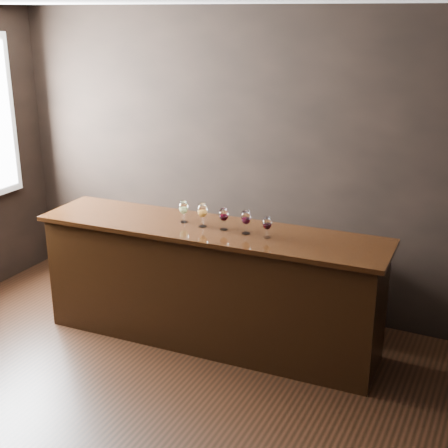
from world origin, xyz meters
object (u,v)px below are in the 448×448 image
at_px(glass_red_c, 267,224).
at_px(back_bar_shelf, 216,265).
at_px(bar_counter, 210,287).
at_px(glass_red_b, 246,218).
at_px(glass_amber, 202,211).
at_px(glass_white, 184,208).
at_px(glass_red_a, 224,215).

bearing_deg(glass_red_c, back_bar_shelf, 139.00).
distance_m(bar_counter, glass_red_b, 0.75).
height_order(bar_counter, glass_red_b, glass_red_b).
relative_size(glass_amber, glass_red_b, 1.05).
height_order(glass_white, glass_amber, glass_amber).
bearing_deg(glass_red_c, glass_white, 176.84).
bearing_deg(back_bar_shelf, glass_red_b, -48.00).
xyz_separation_m(glass_amber, glass_red_c, (0.58, -0.01, -0.02)).
height_order(back_bar_shelf, glass_amber, glass_amber).
xyz_separation_m(bar_counter, glass_red_c, (0.52, -0.02, 0.66)).
height_order(glass_white, glass_red_c, glass_white).
relative_size(glass_red_a, glass_red_b, 0.95).
bearing_deg(glass_white, glass_amber, -9.03).
bearing_deg(glass_red_b, glass_red_a, 177.49).
xyz_separation_m(bar_counter, glass_red_b, (0.33, -0.00, 0.67)).
bearing_deg(bar_counter, glass_red_a, 0.73).
distance_m(glass_amber, glass_red_a, 0.19).
bearing_deg(glass_red_a, glass_red_b, -2.51).
relative_size(back_bar_shelf, glass_amber, 10.96).
height_order(glass_white, glass_red_b, glass_red_b).
bearing_deg(bar_counter, glass_red_c, -4.46).
xyz_separation_m(glass_white, glass_red_b, (0.59, -0.03, 0.00)).
relative_size(bar_counter, glass_amber, 14.42).
bearing_deg(glass_red_a, glass_white, 177.29).
bearing_deg(glass_red_b, glass_red_c, -4.78).
bearing_deg(glass_red_a, bar_counter, -176.71).
relative_size(bar_counter, back_bar_shelf, 1.32).
relative_size(glass_white, glass_red_c, 1.08).
bearing_deg(glass_red_b, glass_white, 177.36).
bearing_deg(glass_red_c, glass_amber, 178.84).
height_order(glass_white, glass_red_a, glass_white).
distance_m(back_bar_shelf, glass_amber, 1.07).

